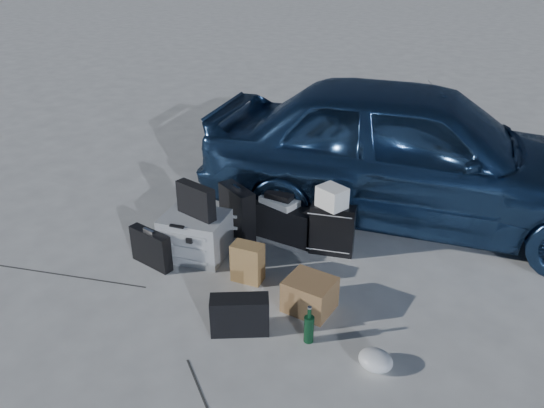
# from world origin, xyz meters

# --- Properties ---
(ground) EXTENTS (60.00, 60.00, 0.00)m
(ground) POSITION_xyz_m (0.00, 0.00, 0.00)
(ground) COLOR beige
(ground) RESTS_ON ground
(car) EXTENTS (4.76, 2.74, 1.52)m
(car) POSITION_xyz_m (0.85, 2.33, 0.76)
(car) COLOR navy
(car) RESTS_ON ground
(pelican_case) EXTENTS (0.69, 0.61, 0.43)m
(pelican_case) POSITION_xyz_m (-0.62, 0.45, 0.22)
(pelican_case) COLOR #9EA1A4
(pelican_case) RESTS_ON ground
(laptop_bag) EXTENTS (0.44, 0.17, 0.32)m
(laptop_bag) POSITION_xyz_m (-0.60, 0.47, 0.59)
(laptop_bag) COLOR black
(laptop_bag) RESTS_ON pelican_case
(briefcase) EXTENTS (0.47, 0.15, 0.36)m
(briefcase) POSITION_xyz_m (-0.87, 0.09, 0.18)
(briefcase) COLOR black
(briefcase) RESTS_ON ground
(suitcase_left) EXTENTS (0.48, 0.33, 0.58)m
(suitcase_left) POSITION_xyz_m (-0.44, 0.90, 0.29)
(suitcase_left) COLOR black
(suitcase_left) RESTS_ON ground
(suitcase_right) EXTENTS (0.45, 0.27, 0.51)m
(suitcase_right) POSITION_xyz_m (0.49, 1.17, 0.26)
(suitcase_right) COLOR black
(suitcase_right) RESTS_ON ground
(white_carton) EXTENTS (0.31, 0.27, 0.20)m
(white_carton) POSITION_xyz_m (0.48, 1.15, 0.61)
(white_carton) COLOR silver
(white_carton) RESTS_ON suitcase_right
(duffel_bag) EXTENTS (0.74, 0.33, 0.37)m
(duffel_bag) POSITION_xyz_m (-0.09, 1.21, 0.18)
(duffel_bag) COLOR black
(duffel_bag) RESTS_ON ground
(flat_box_white) EXTENTS (0.43, 0.35, 0.07)m
(flat_box_white) POSITION_xyz_m (-0.11, 1.22, 0.40)
(flat_box_white) COLOR silver
(flat_box_white) RESTS_ON duffel_bag
(flat_box_black) EXTENTS (0.28, 0.20, 0.06)m
(flat_box_black) POSITION_xyz_m (-0.12, 1.22, 0.46)
(flat_box_black) COLOR black
(flat_box_black) RESTS_ON flat_box_white
(kraft_bag) EXTENTS (0.30, 0.21, 0.37)m
(kraft_bag) POSITION_xyz_m (0.05, 0.35, 0.18)
(kraft_bag) COLOR olive
(kraft_bag) RESTS_ON ground
(cardboard_box) EXTENTS (0.39, 0.34, 0.29)m
(cardboard_box) POSITION_xyz_m (0.73, 0.27, 0.14)
(cardboard_box) COLOR olive
(cardboard_box) RESTS_ON ground
(plastic_bag) EXTENTS (0.28, 0.25, 0.14)m
(plastic_bag) POSITION_xyz_m (1.45, -0.09, 0.07)
(plastic_bag) COLOR silver
(plastic_bag) RESTS_ON ground
(messenger_bag) EXTENTS (0.47, 0.40, 0.32)m
(messenger_bag) POSITION_xyz_m (0.39, -0.27, 0.16)
(messenger_bag) COLOR black
(messenger_bag) RESTS_ON ground
(green_bottle) EXTENTS (0.08, 0.08, 0.31)m
(green_bottle) POSITION_xyz_m (0.91, -0.08, 0.16)
(green_bottle) COLOR black
(green_bottle) RESTS_ON ground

